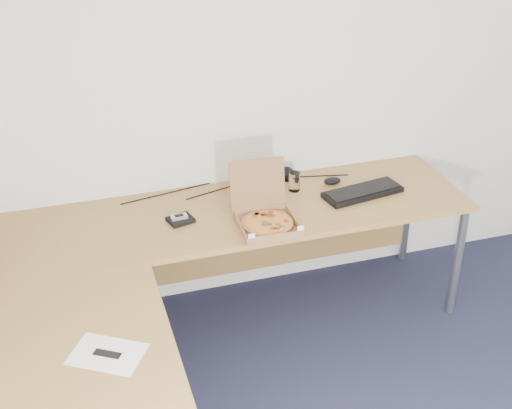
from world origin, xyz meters
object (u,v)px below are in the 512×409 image
object	(u,v)px
drinking_glass	(294,182)
keyboard	(363,192)
wallet	(181,220)
pizza_box	(266,219)
desk	(200,267)

from	to	relation	value
drinking_glass	keyboard	world-z (taller)	drinking_glass
wallet	drinking_glass	bearing A→B (deg)	-2.27
keyboard	wallet	bearing A→B (deg)	170.19
keyboard	wallet	xyz separation A→B (m)	(-1.03, 0.01, -0.00)
keyboard	pizza_box	bearing A→B (deg)	-174.61
pizza_box	keyboard	world-z (taller)	pizza_box
pizza_box	keyboard	bearing A→B (deg)	17.16
drinking_glass	desk	bearing A→B (deg)	-140.65
desk	drinking_glass	bearing A→B (deg)	39.35
keyboard	wallet	world-z (taller)	keyboard
desk	pizza_box	distance (m)	0.47
desk	wallet	xyz separation A→B (m)	(-0.01, 0.40, 0.04)
keyboard	desk	bearing A→B (deg)	-168.33
desk	keyboard	xyz separation A→B (m)	(1.02, 0.40, 0.04)
pizza_box	keyboard	distance (m)	0.64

